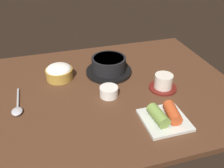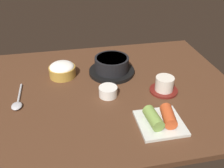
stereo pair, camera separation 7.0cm
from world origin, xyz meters
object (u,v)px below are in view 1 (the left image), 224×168
at_px(stone_pot, 109,66).
at_px(rice_bowl, 59,72).
at_px(tea_cup_with_saucer, 163,83).
at_px(kimchi_plate, 165,117).
at_px(spoon, 17,108).
at_px(banchan_cup_center, 109,91).

distance_m(stone_pot, rice_bowl, 0.20).
bearing_deg(rice_bowl, tea_cup_with_saucer, -27.01).
distance_m(kimchi_plate, spoon, 0.49).
relative_size(banchan_cup_center, spoon, 0.41).
bearing_deg(spoon, banchan_cup_center, -2.12).
xyz_separation_m(rice_bowl, tea_cup_with_saucer, (0.37, -0.19, -0.00)).
bearing_deg(kimchi_plate, banchan_cup_center, 125.24).
xyz_separation_m(tea_cup_with_saucer, spoon, (-0.53, 0.02, -0.02)).
bearing_deg(rice_bowl, banchan_cup_center, -47.67).
bearing_deg(stone_pot, kimchi_plate, -76.02).
bearing_deg(banchan_cup_center, spoon, 177.88).
xyz_separation_m(stone_pot, banchan_cup_center, (-0.04, -0.16, -0.01)).
bearing_deg(tea_cup_with_saucer, spoon, 177.35).
relative_size(stone_pot, rice_bowl, 1.77).
relative_size(kimchi_plate, spoon, 0.85).
height_order(rice_bowl, spoon, rice_bowl).
height_order(rice_bowl, kimchi_plate, rice_bowl).
bearing_deg(spoon, kimchi_plate, -23.53).
height_order(stone_pot, spoon, stone_pot).
distance_m(rice_bowl, tea_cup_with_saucer, 0.41).
bearing_deg(banchan_cup_center, rice_bowl, 132.33).
bearing_deg(stone_pot, banchan_cup_center, -105.33).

